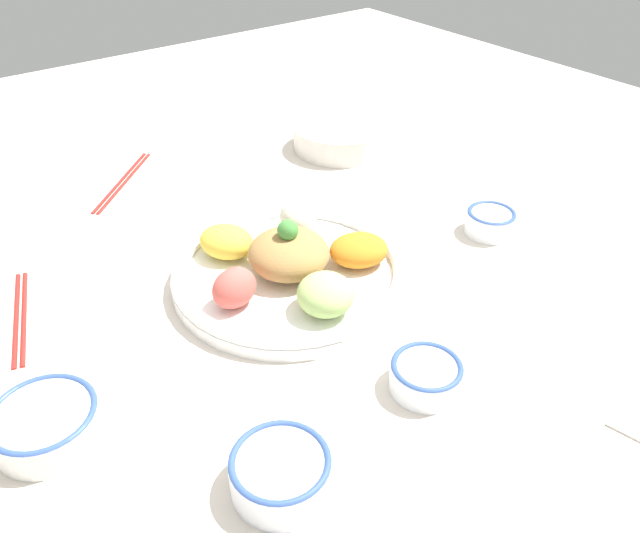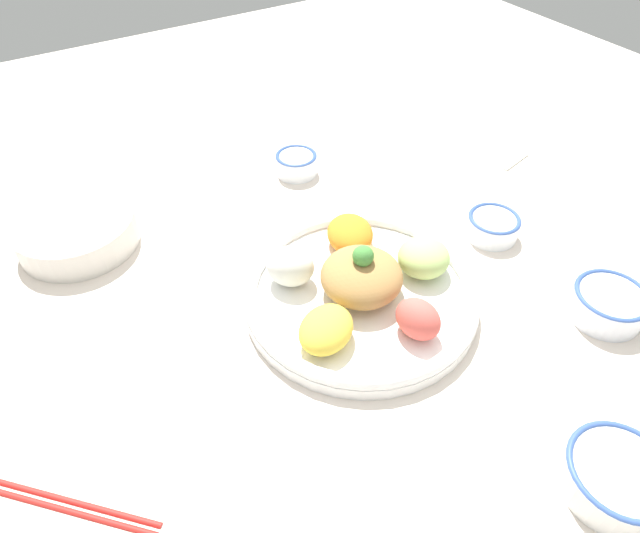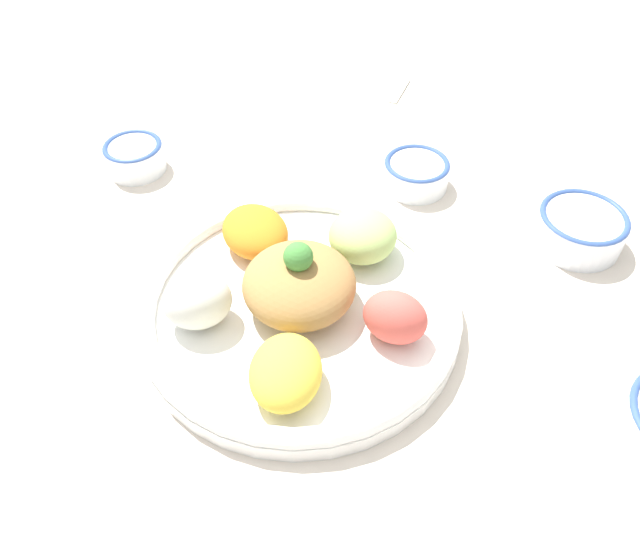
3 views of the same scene
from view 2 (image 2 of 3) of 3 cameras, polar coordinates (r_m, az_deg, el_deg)
name	(u,v)px [view 2 (image 2 of 3)]	position (r m, az deg, el deg)	size (l,w,h in m)	color
ground_plane	(343,304)	(0.80, 2.43, -3.99)	(2.40, 2.40, 0.00)	silver
salad_platter	(361,287)	(0.79, 4.37, -2.21)	(0.35, 0.35, 0.11)	white
sauce_bowl_red	(608,303)	(0.87, 28.40, -3.45)	(0.10, 0.10, 0.05)	white
rice_bowl_blue	(492,224)	(0.95, 17.86, 4.29)	(0.09, 0.09, 0.04)	white
sauce_bowl_dark	(617,477)	(0.71, 29.15, -19.00)	(0.12, 0.12, 0.04)	white
rice_bowl_plain	(296,163)	(1.05, -2.54, 11.01)	(0.08, 0.08, 0.04)	white
side_serving_bowl	(76,229)	(0.97, -24.57, 3.62)	(0.19, 0.19, 0.05)	silver
chopsticks_pair_near	(56,502)	(0.70, -26.35, -21.55)	(0.18, 0.19, 0.01)	red
serving_spoon_main	(506,168)	(1.13, 19.20, 9.88)	(0.12, 0.05, 0.01)	beige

